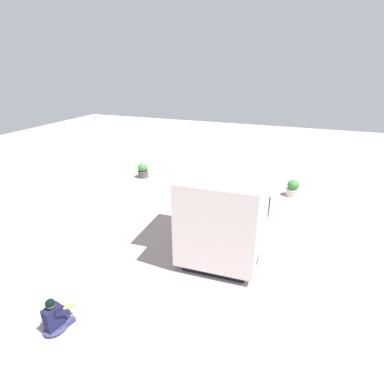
# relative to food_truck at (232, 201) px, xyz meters

# --- Properties ---
(ground_plane) EXTENTS (40.00, 40.00, 0.00)m
(ground_plane) POSITION_rel_food_truck_xyz_m (0.30, -0.51, -1.20)
(ground_plane) COLOR #B29EA0
(food_truck) EXTENTS (5.20, 2.80, 2.52)m
(food_truck) POSITION_rel_food_truck_xyz_m (0.00, 0.00, 0.00)
(food_truck) COLOR white
(food_truck) RESTS_ON ground_plane
(person_customer) EXTENTS (0.80, 0.55, 0.81)m
(person_customer) POSITION_rel_food_truck_xyz_m (5.08, -2.45, -0.90)
(person_customer) COLOR navy
(person_customer) RESTS_ON ground_plane
(planter_flowering_near) EXTENTS (0.53, 0.53, 0.70)m
(planter_flowering_near) POSITION_rel_food_truck_xyz_m (-4.01, 1.67, -0.86)
(planter_flowering_near) COLOR beige
(planter_flowering_near) RESTS_ON ground_plane
(planter_flowering_far) EXTENTS (0.53, 0.53, 0.71)m
(planter_flowering_far) POSITION_rel_food_truck_xyz_m (-3.78, -5.35, -0.85)
(planter_flowering_far) COLOR #54504B
(planter_flowering_far) RESTS_ON ground_plane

